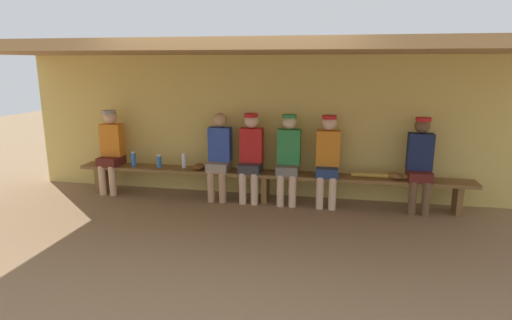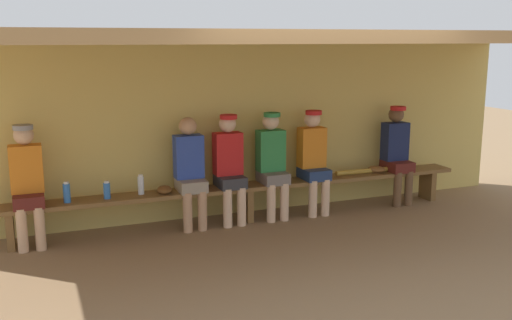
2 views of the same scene
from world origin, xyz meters
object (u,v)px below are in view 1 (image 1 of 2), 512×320
at_px(bench, 265,177).
at_px(player_middle, 219,153).
at_px(baseball_glove_worn, 395,176).
at_px(player_in_red, 251,153).
at_px(baseball_glove_tan, 199,167).
at_px(player_rightmost, 111,147).
at_px(player_in_white, 420,160).
at_px(water_bottle_blue, 184,161).
at_px(water_bottle_orange, 133,159).
at_px(water_bottle_green, 159,161).
at_px(player_shirtless_tan, 328,156).
at_px(player_near_post, 288,155).
at_px(baseball_bat, 379,176).

xyz_separation_m(bench, player_middle, (-0.72, 0.00, 0.34)).
bearing_deg(baseball_glove_worn, player_in_red, 37.59).
bearing_deg(baseball_glove_tan, player_rightmost, 97.60).
xyz_separation_m(player_in_white, water_bottle_blue, (-3.51, 0.02, -0.17)).
bearing_deg(player_rightmost, player_middle, -0.02).
distance_m(water_bottle_orange, water_bottle_green, 0.44).
relative_size(player_shirtless_tan, water_bottle_orange, 5.68).
bearing_deg(player_rightmost, water_bottle_green, -2.04).
relative_size(player_rightmost, baseball_glove_tan, 5.60).
relative_size(bench, water_bottle_green, 29.09).
height_order(player_near_post, player_rightmost, same).
distance_m(player_middle, water_bottle_orange, 1.43).
distance_m(water_bottle_blue, water_bottle_orange, 0.83).
distance_m(player_rightmost, player_in_white, 4.74).
xyz_separation_m(player_in_red, baseball_glove_worn, (2.10, -0.01, -0.24)).
bearing_deg(player_middle, baseball_bat, -0.07).
bearing_deg(player_middle, player_shirtless_tan, 0.02).
height_order(water_bottle_green, baseball_glove_worn, water_bottle_green).
distance_m(player_rightmost, player_shirtless_tan, 3.46).
relative_size(player_middle, baseball_bat, 1.73).
distance_m(player_near_post, baseball_bat, 1.34).
height_order(player_shirtless_tan, baseball_bat, player_shirtless_tan).
distance_m(player_near_post, player_middle, 1.07).
xyz_separation_m(player_in_red, water_bottle_green, (-1.48, -0.03, -0.19)).
bearing_deg(water_bottle_green, baseball_glove_tan, -0.52).
distance_m(player_middle, water_bottle_green, 1.00).
height_order(player_in_white, baseball_bat, player_in_white).
height_order(player_shirtless_tan, baseball_glove_tan, player_shirtless_tan).
distance_m(bench, water_bottle_blue, 1.32).
height_order(player_in_red, water_bottle_orange, player_in_red).
xyz_separation_m(bench, player_rightmost, (-2.54, 0.00, 0.36)).
height_order(player_rightmost, player_in_white, same).
height_order(player_rightmost, player_shirtless_tan, same).
bearing_deg(player_shirtless_tan, water_bottle_green, -179.35).
xyz_separation_m(bench, baseball_glove_worn, (1.88, -0.01, 0.12)).
bearing_deg(player_in_red, player_near_post, 0.00).
bearing_deg(player_in_white, baseball_bat, -179.63).
bearing_deg(baseball_bat, player_middle, -178.86).
relative_size(player_near_post, baseball_glove_worn, 5.60).
xyz_separation_m(player_shirtless_tan, player_middle, (-1.65, -0.00, -0.02)).
bearing_deg(player_rightmost, water_bottle_orange, -4.68).
bearing_deg(water_bottle_blue, player_in_red, -1.26).
relative_size(player_in_white, water_bottle_orange, 5.68).
distance_m(player_middle, player_in_white, 2.93).
xyz_separation_m(player_rightmost, player_shirtless_tan, (3.46, 0.00, 0.00)).
bearing_deg(water_bottle_green, player_near_post, 0.83).
xyz_separation_m(player_shirtless_tan, baseball_bat, (0.73, -0.00, -0.25)).
bearing_deg(baseball_glove_worn, water_bottle_orange, 38.23).
height_order(player_middle, water_bottle_orange, player_middle).
relative_size(water_bottle_orange, baseball_glove_tan, 0.99).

